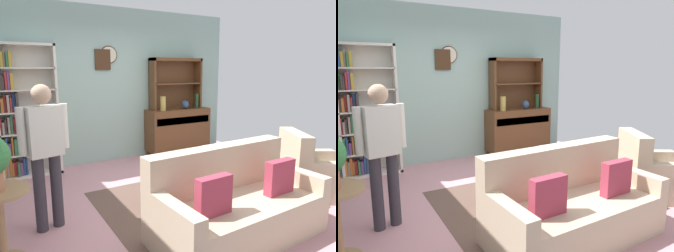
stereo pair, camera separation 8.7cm
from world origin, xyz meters
TOP-DOWN VIEW (x-y plane):
  - ground_plane at (0.00, 0.00)m, footprint 5.40×4.60m
  - wall_back at (-0.00, 2.13)m, footprint 5.00×0.09m
  - area_rug at (0.20, -0.30)m, footprint 2.27×2.10m
  - bookshelf at (-1.54, 1.94)m, footprint 0.90×0.30m
  - sideboard at (1.29, 1.86)m, footprint 1.30×0.45m
  - sideboard_hutch at (1.29, 1.97)m, footprint 1.10×0.26m
  - vase_tall at (0.90, 1.78)m, footprint 0.11×0.11m
  - vase_round at (1.42, 1.79)m, footprint 0.15×0.15m
  - bottle_wine at (1.68, 1.77)m, footprint 0.07×0.07m
  - couch_floral at (0.14, -1.11)m, footprint 1.83×0.92m
  - armchair_floral at (1.78, -0.84)m, footprint 1.05×1.04m
  - plant_stand at (-1.96, -0.46)m, footprint 0.52×0.52m
  - person_reading at (-1.49, 0.00)m, footprint 0.52×0.27m
  - coffee_table at (0.10, -0.18)m, footprint 0.80×0.50m
  - book_stack at (0.23, -0.14)m, footprint 0.23×0.12m

SIDE VIEW (x-z plane):
  - ground_plane at x=0.00m, z-range -0.02..0.00m
  - area_rug at x=0.20m, z-range 0.00..0.01m
  - armchair_floral at x=1.78m, z-range -0.15..0.73m
  - couch_floral at x=0.14m, z-range -0.14..0.76m
  - coffee_table at x=0.10m, z-range 0.14..0.56m
  - plant_stand at x=-1.96m, z-range 0.08..0.78m
  - book_stack at x=0.23m, z-range 0.42..0.50m
  - sideboard at x=1.29m, z-range 0.05..0.97m
  - person_reading at x=-1.49m, z-range 0.13..1.69m
  - vase_round at x=1.42m, z-range 0.92..1.09m
  - bookshelf at x=-1.54m, z-range -0.02..2.08m
  - vase_tall at x=0.90m, z-range 0.92..1.19m
  - bottle_wine at x=1.68m, z-range 0.92..1.21m
  - wall_back at x=0.00m, z-range 0.00..2.80m
  - sideboard_hutch at x=1.29m, z-range 1.06..2.06m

